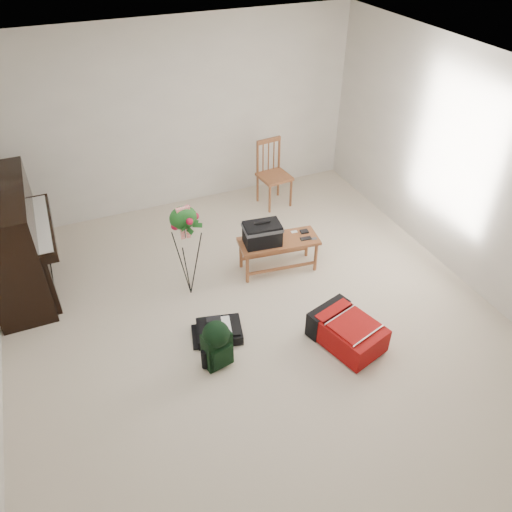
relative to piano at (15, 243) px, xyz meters
name	(u,v)px	position (x,y,z in m)	size (l,w,h in m)	color
floor	(257,324)	(2.19, -1.60, -0.60)	(5.00, 5.50, 0.01)	beige
ceiling	(258,87)	(2.19, -1.60, 1.90)	(5.00, 5.50, 0.01)	white
wall_back	(176,118)	(2.19, 1.15, 0.65)	(5.00, 0.04, 2.50)	beige
wall_right	(474,174)	(4.69, -1.60, 0.65)	(0.04, 5.50, 2.50)	beige
piano	(15,243)	(0.00, 0.00, 0.00)	(0.71, 1.50, 1.25)	black
bench	(268,237)	(2.64, -0.84, -0.09)	(0.97, 0.48, 0.72)	#9B5A32
dining_chair	(273,174)	(3.37, 0.60, -0.14)	(0.45, 0.45, 0.93)	#9B5A32
red_suitcase	(345,328)	(2.90, -2.15, -0.44)	(0.65, 0.81, 0.30)	#9F1206
black_duffel	(219,330)	(1.76, -1.60, -0.53)	(0.52, 0.46, 0.19)	black
green_backpack	(217,343)	(1.62, -1.95, -0.31)	(0.29, 0.27, 0.53)	black
flower_stand	(187,252)	(1.68, -0.85, -0.03)	(0.40, 0.40, 1.17)	black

